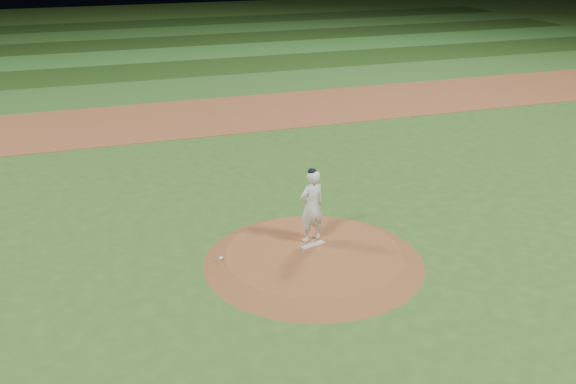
% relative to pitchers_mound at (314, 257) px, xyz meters
% --- Properties ---
extents(ground, '(120.00, 120.00, 0.00)m').
position_rel_pitchers_mound_xyz_m(ground, '(0.00, 0.00, -0.12)').
color(ground, '#335F1E').
rests_on(ground, ground).
extents(infield_dirt_band, '(70.00, 6.00, 0.02)m').
position_rel_pitchers_mound_xyz_m(infield_dirt_band, '(0.00, 14.00, -0.12)').
color(infield_dirt_band, brown).
rests_on(infield_dirt_band, ground).
extents(outfield_stripe_0, '(70.00, 5.00, 0.02)m').
position_rel_pitchers_mound_xyz_m(outfield_stripe_0, '(0.00, 19.50, -0.12)').
color(outfield_stripe_0, '#316424').
rests_on(outfield_stripe_0, ground).
extents(outfield_stripe_1, '(70.00, 5.00, 0.02)m').
position_rel_pitchers_mound_xyz_m(outfield_stripe_1, '(0.00, 24.50, -0.12)').
color(outfield_stripe_1, '#204115').
rests_on(outfield_stripe_1, ground).
extents(outfield_stripe_2, '(70.00, 5.00, 0.02)m').
position_rel_pitchers_mound_xyz_m(outfield_stripe_2, '(0.00, 29.50, -0.12)').
color(outfield_stripe_2, '#307229').
rests_on(outfield_stripe_2, ground).
extents(outfield_stripe_3, '(70.00, 5.00, 0.02)m').
position_rel_pitchers_mound_xyz_m(outfield_stripe_3, '(0.00, 34.50, -0.12)').
color(outfield_stripe_3, '#1F3F14').
rests_on(outfield_stripe_3, ground).
extents(outfield_stripe_4, '(70.00, 5.00, 0.02)m').
position_rel_pitchers_mound_xyz_m(outfield_stripe_4, '(0.00, 39.50, -0.12)').
color(outfield_stripe_4, '#306625').
rests_on(outfield_stripe_4, ground).
extents(outfield_stripe_5, '(70.00, 5.00, 0.02)m').
position_rel_pitchers_mound_xyz_m(outfield_stripe_5, '(0.00, 44.50, -0.12)').
color(outfield_stripe_5, '#1D4215').
rests_on(outfield_stripe_5, ground).
extents(pitchers_mound, '(5.50, 5.50, 0.25)m').
position_rel_pitchers_mound_xyz_m(pitchers_mound, '(0.00, 0.00, 0.00)').
color(pitchers_mound, brown).
rests_on(pitchers_mound, ground).
extents(pitching_rubber, '(0.67, 0.33, 0.03)m').
position_rel_pitchers_mound_xyz_m(pitching_rubber, '(0.12, 0.37, 0.14)').
color(pitching_rubber, silver).
rests_on(pitching_rubber, pitchers_mound).
extents(rosin_bag, '(0.10, 0.10, 0.06)m').
position_rel_pitchers_mound_xyz_m(rosin_bag, '(-2.26, 0.41, 0.15)').
color(rosin_bag, silver).
rests_on(rosin_bag, pitchers_mound).
extents(pitcher_on_mound, '(0.80, 0.63, 1.98)m').
position_rel_pitchers_mound_xyz_m(pitcher_on_mound, '(0.18, 0.66, 1.10)').
color(pitcher_on_mound, white).
rests_on(pitcher_on_mound, pitchers_mound).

